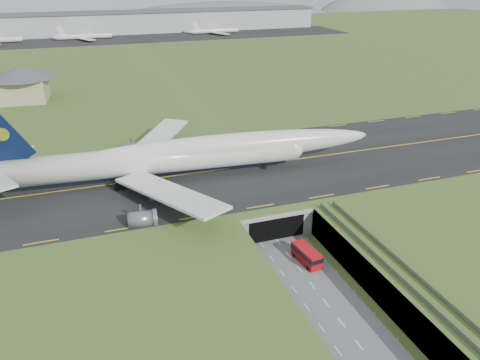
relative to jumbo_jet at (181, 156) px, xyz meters
name	(u,v)px	position (x,y,z in m)	size (l,w,h in m)	color
ground	(293,261)	(14.02, -31.58, -11.36)	(900.00, 900.00, 0.00)	#425E25
airfield_deck	(294,248)	(14.02, -31.58, -8.36)	(800.00, 800.00, 6.00)	gray
trench_road	(311,284)	(14.02, -39.08, -11.26)	(12.00, 75.00, 0.20)	slate
taxiway	(237,168)	(14.02, 1.42, -5.27)	(800.00, 44.00, 0.18)	black
tunnel_portal	(261,207)	(14.02, -14.87, -8.03)	(17.00, 22.30, 6.00)	gray
guideway	(410,286)	(25.02, -50.69, -6.04)	(3.00, 53.00, 7.05)	#A8A8A3
jumbo_jet	(181,156)	(0.00, 0.00, 0.00)	(93.29, 60.08, 19.93)	silver
shuttle_tram	(307,255)	(16.29, -32.67, -9.76)	(3.56, 7.36, 2.90)	#B60C12
service_building	(22,80)	(-39.13, 86.43, 2.11)	(24.72, 24.72, 12.60)	tan
cargo_terminal	(119,22)	(13.88, 267.84, 2.60)	(320.00, 67.00, 15.60)	#B2B2B2
distant_hills	(172,25)	(78.40, 398.42, -15.36)	(700.00, 91.00, 60.00)	#556660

